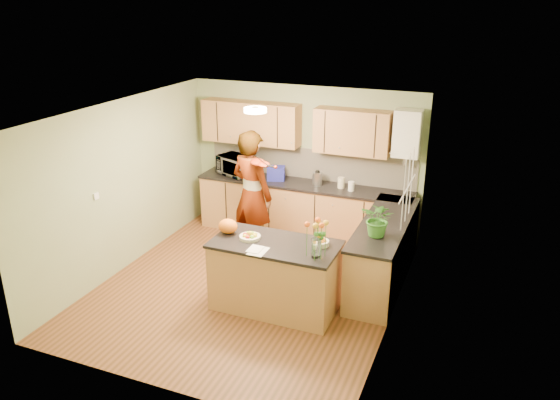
% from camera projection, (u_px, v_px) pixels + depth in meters
% --- Properties ---
extents(floor, '(4.50, 4.50, 0.00)m').
position_uv_depth(floor, '(249.00, 287.00, 7.69)').
color(floor, '#553418').
rests_on(floor, ground).
extents(ceiling, '(4.00, 4.50, 0.02)m').
position_uv_depth(ceiling, '(245.00, 111.00, 6.80)').
color(ceiling, white).
rests_on(ceiling, wall_back).
extents(wall_back, '(4.00, 0.02, 2.50)m').
position_uv_depth(wall_back, '(304.00, 160.00, 9.20)').
color(wall_back, gray).
rests_on(wall_back, floor).
extents(wall_front, '(4.00, 0.02, 2.50)m').
position_uv_depth(wall_front, '(148.00, 282.00, 5.30)').
color(wall_front, gray).
rests_on(wall_front, floor).
extents(wall_left, '(0.02, 4.50, 2.50)m').
position_uv_depth(wall_left, '(123.00, 186.00, 7.95)').
color(wall_left, gray).
rests_on(wall_left, floor).
extents(wall_right, '(0.02, 4.50, 2.50)m').
position_uv_depth(wall_right, '(398.00, 227.00, 6.54)').
color(wall_right, gray).
rests_on(wall_right, floor).
extents(back_counter, '(3.64, 0.62, 0.94)m').
position_uv_depth(back_counter, '(303.00, 210.00, 9.18)').
color(back_counter, '#A47041').
rests_on(back_counter, floor).
extents(right_counter, '(0.62, 2.24, 0.94)m').
position_uv_depth(right_counter, '(384.00, 252.00, 7.66)').
color(right_counter, '#A47041').
rests_on(right_counter, floor).
extents(splashback, '(3.60, 0.02, 0.52)m').
position_uv_depth(splashback, '(310.00, 164.00, 9.17)').
color(splashback, beige).
rests_on(splashback, back_counter).
extents(upper_cabinets, '(3.20, 0.34, 0.70)m').
position_uv_depth(upper_cabinets, '(291.00, 126.00, 8.90)').
color(upper_cabinets, '#A47041').
rests_on(upper_cabinets, wall_back).
extents(boiler, '(0.40, 0.30, 0.86)m').
position_uv_depth(boiler, '(407.00, 134.00, 8.23)').
color(boiler, white).
rests_on(boiler, wall_back).
extents(window_right, '(0.01, 1.30, 1.05)m').
position_uv_depth(window_right, '(408.00, 188.00, 6.96)').
color(window_right, white).
rests_on(window_right, wall_right).
extents(light_switch, '(0.02, 0.09, 0.09)m').
position_uv_depth(light_switch, '(96.00, 196.00, 7.41)').
color(light_switch, white).
rests_on(light_switch, wall_left).
extents(ceiling_lamp, '(0.30, 0.30, 0.07)m').
position_uv_depth(ceiling_lamp, '(255.00, 110.00, 7.08)').
color(ceiling_lamp, '#FFEABF').
rests_on(ceiling_lamp, ceiling).
extents(peninsula_island, '(1.62, 0.83, 0.93)m').
position_uv_depth(peninsula_island, '(275.00, 275.00, 7.05)').
color(peninsula_island, '#A47041').
rests_on(peninsula_island, floor).
extents(fruit_dish, '(0.27, 0.27, 0.10)m').
position_uv_depth(fruit_dish, '(250.00, 236.00, 6.99)').
color(fruit_dish, beige).
rests_on(fruit_dish, peninsula_island).
extents(orange_bowl, '(0.22, 0.22, 0.13)m').
position_uv_depth(orange_bowl, '(320.00, 241.00, 6.80)').
color(orange_bowl, beige).
rests_on(orange_bowl, peninsula_island).
extents(flower_vase, '(0.28, 0.28, 0.51)m').
position_uv_depth(flower_vase, '(316.00, 231.00, 6.40)').
color(flower_vase, silver).
rests_on(flower_vase, peninsula_island).
extents(orange_bag, '(0.32, 0.30, 0.19)m').
position_uv_depth(orange_bag, '(228.00, 226.00, 7.13)').
color(orange_bag, orange).
rests_on(orange_bag, peninsula_island).
extents(papers, '(0.20, 0.28, 0.01)m').
position_uv_depth(papers, '(258.00, 251.00, 6.66)').
color(papers, white).
rests_on(papers, peninsula_island).
extents(violinist, '(0.85, 0.69, 2.02)m').
position_uv_depth(violinist, '(252.00, 195.00, 8.30)').
color(violinist, '#DDA487').
rests_on(violinist, floor).
extents(violin, '(0.70, 0.61, 0.18)m').
position_uv_depth(violin, '(258.00, 162.00, 7.82)').
color(violin, '#591B05').
rests_on(violin, violinist).
extents(microwave, '(0.70, 0.59, 0.33)m').
position_uv_depth(microwave, '(236.00, 165.00, 9.39)').
color(microwave, white).
rests_on(microwave, back_counter).
extents(blue_box, '(0.34, 0.29, 0.23)m').
position_uv_depth(blue_box, '(276.00, 173.00, 9.14)').
color(blue_box, navy).
rests_on(blue_box, back_counter).
extents(kettle, '(0.16, 0.16, 0.30)m').
position_uv_depth(kettle, '(317.00, 178.00, 8.90)').
color(kettle, '#AEAFB3').
rests_on(kettle, back_counter).
extents(jar_cream, '(0.13, 0.13, 0.18)m').
position_uv_depth(jar_cream, '(341.00, 183.00, 8.77)').
color(jar_cream, beige).
rests_on(jar_cream, back_counter).
extents(jar_white, '(0.11, 0.11, 0.15)m').
position_uv_depth(jar_white, '(351.00, 186.00, 8.64)').
color(jar_white, white).
rests_on(jar_white, back_counter).
extents(potted_plant, '(0.49, 0.45, 0.48)m').
position_uv_depth(potted_plant, '(379.00, 219.00, 6.96)').
color(potted_plant, '#347426').
rests_on(potted_plant, right_counter).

